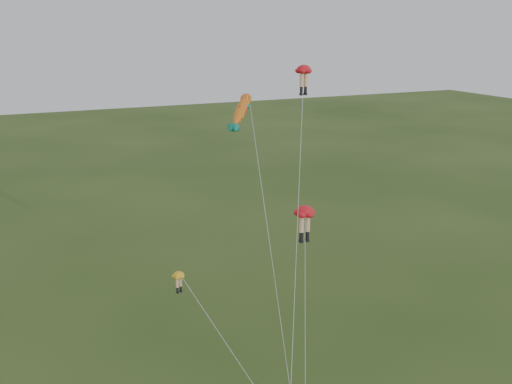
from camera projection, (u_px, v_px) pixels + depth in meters
name	position (u px, v px, depth m)	size (l,w,h in m)	color
legs_kite_red_high	(304.00, 79.00, 41.50)	(7.17, 11.54, 21.84)	red
legs_kite_red_mid	(305.00, 216.00, 41.61)	(4.48, 8.05, 11.97)	red
legs_kite_yellow	(184.00, 285.00, 37.84)	(5.05, 7.73, 8.85)	gold
fish_kite	(242.00, 111.00, 41.08)	(2.94, 11.43, 20.10)	orange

